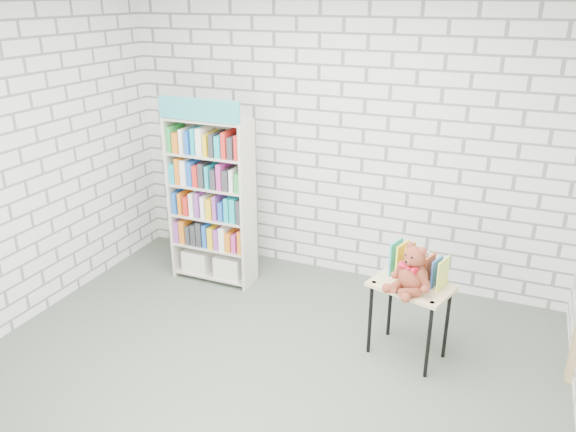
% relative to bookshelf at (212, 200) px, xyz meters
% --- Properties ---
extents(ground, '(4.50, 4.50, 0.00)m').
position_rel_bookshelf_xyz_m(ground, '(1.09, -1.36, -0.86)').
color(ground, '#4B5649').
rests_on(ground, ground).
extents(room_shell, '(4.52, 4.02, 2.81)m').
position_rel_bookshelf_xyz_m(room_shell, '(1.09, -1.36, 0.93)').
color(room_shell, silver).
rests_on(room_shell, ground).
extents(bookshelf, '(0.84, 0.33, 1.88)m').
position_rel_bookshelf_xyz_m(bookshelf, '(0.00, 0.00, 0.00)').
color(bookshelf, beige).
rests_on(bookshelf, ground).
extents(display_table, '(0.70, 0.57, 0.65)m').
position_rel_bookshelf_xyz_m(display_table, '(2.10, -0.58, -0.30)').
color(display_table, tan).
rests_on(display_table, ground).
extents(table_books, '(0.46, 0.30, 0.25)m').
position_rel_bookshelf_xyz_m(table_books, '(2.12, -0.48, -0.08)').
color(table_books, teal).
rests_on(table_books, display_table).
extents(teddy_bear, '(0.36, 0.34, 0.38)m').
position_rel_bookshelf_xyz_m(teddy_bear, '(2.10, -0.68, -0.06)').
color(teddy_bear, maroon).
rests_on(teddy_bear, display_table).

